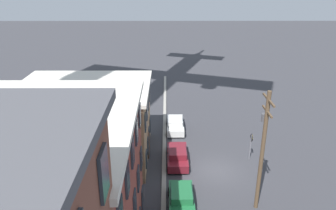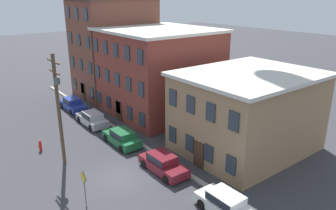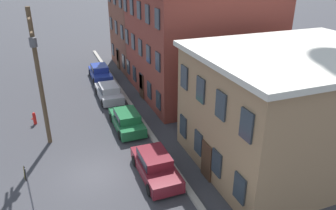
# 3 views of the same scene
# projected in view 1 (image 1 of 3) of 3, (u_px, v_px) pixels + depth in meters

# --- Properties ---
(ground_plane) EXTENTS (200.00, 200.00, 0.00)m
(ground_plane) POSITION_uv_depth(u_px,v_px,m) (216.00, 170.00, 28.46)
(ground_plane) COLOR #38383D
(kerb_strip) EXTENTS (56.00, 0.36, 0.16)m
(kerb_strip) POSITION_uv_depth(u_px,v_px,m) (164.00, 170.00, 28.42)
(kerb_strip) COLOR #9E998E
(kerb_strip) RESTS_ON ground_plane
(apartment_midblock) EXTENTS (11.96, 11.26, 9.55)m
(apartment_midblock) POSITION_uv_depth(u_px,v_px,m) (31.00, 201.00, 17.10)
(apartment_midblock) COLOR brown
(apartment_midblock) RESTS_ON ground_plane
(apartment_far) EXTENTS (9.40, 11.63, 6.96)m
(apartment_far) POSITION_uv_depth(u_px,v_px,m) (86.00, 122.00, 29.44)
(apartment_far) COLOR #9E7A56
(apartment_far) RESTS_ON ground_plane
(car_green) EXTENTS (4.40, 1.92, 1.43)m
(car_green) POSITION_uv_depth(u_px,v_px,m) (181.00, 199.00, 23.66)
(car_green) COLOR #1E6638
(car_green) RESTS_ON ground_plane
(car_maroon) EXTENTS (4.40, 1.92, 1.43)m
(car_maroon) POSITION_uv_depth(u_px,v_px,m) (177.00, 155.00, 29.39)
(car_maroon) COLOR maroon
(car_maroon) RESTS_ON ground_plane
(car_white) EXTENTS (4.40, 1.92, 1.43)m
(car_white) POSITION_uv_depth(u_px,v_px,m) (175.00, 124.00, 35.57)
(car_white) COLOR silver
(car_white) RESTS_ON ground_plane
(caution_sign) EXTENTS (0.90, 0.08, 2.65)m
(caution_sign) POSITION_uv_depth(u_px,v_px,m) (251.00, 142.00, 29.55)
(caution_sign) COLOR slate
(caution_sign) RESTS_ON ground_plane
(utility_pole) EXTENTS (2.40, 0.44, 9.00)m
(utility_pole) POSITION_uv_depth(u_px,v_px,m) (263.00, 146.00, 22.13)
(utility_pole) COLOR brown
(utility_pole) RESTS_ON ground_plane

